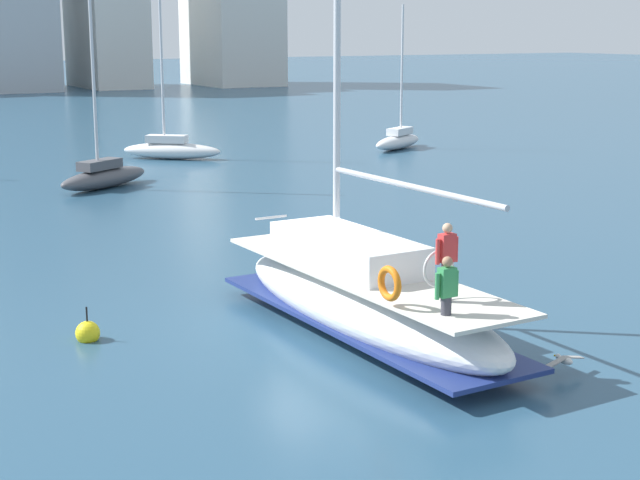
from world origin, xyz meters
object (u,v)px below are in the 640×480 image
(main_sailboat, at_px, (363,295))
(seagull, at_px, (565,360))
(mooring_buoy, at_px, (88,333))
(moored_sloop_far, at_px, (398,139))
(moored_cutter_right, at_px, (171,148))
(moored_catamaran, at_px, (104,174))

(main_sailboat, relative_size, seagull, 14.06)
(mooring_buoy, bearing_deg, seagull, -42.11)
(main_sailboat, bearing_deg, mooring_buoy, 154.54)
(moored_sloop_far, xyz_separation_m, mooring_buoy, (-25.69, -25.68, -0.39))
(moored_cutter_right, bearing_deg, main_sailboat, -103.39)
(moored_sloop_far, xyz_separation_m, moored_catamaran, (-18.94, -5.31, 0.04))
(moored_cutter_right, height_order, seagull, moored_cutter_right)
(moored_catamaran, height_order, moored_cutter_right, moored_cutter_right)
(mooring_buoy, bearing_deg, moored_catamaran, 71.67)
(moored_catamaran, relative_size, seagull, 9.34)
(moored_catamaran, xyz_separation_m, seagull, (0.82, -27.20, -0.28))
(moored_catamaran, relative_size, moored_cutter_right, 1.00)
(seagull, bearing_deg, main_sailboat, 116.13)
(moored_catamaran, xyz_separation_m, mooring_buoy, (-6.75, -20.37, -0.43))
(moored_catamaran, distance_m, seagull, 27.22)
(main_sailboat, distance_m, mooring_buoy, 6.13)
(moored_sloop_far, height_order, moored_cutter_right, moored_cutter_right)
(moored_sloop_far, relative_size, seagull, 8.34)
(moored_catamaran, bearing_deg, seagull, -88.28)
(moored_cutter_right, distance_m, mooring_buoy, 30.75)
(main_sailboat, xyz_separation_m, seagull, (2.07, -4.22, -0.60))
(moored_sloop_far, relative_size, moored_cutter_right, 0.89)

